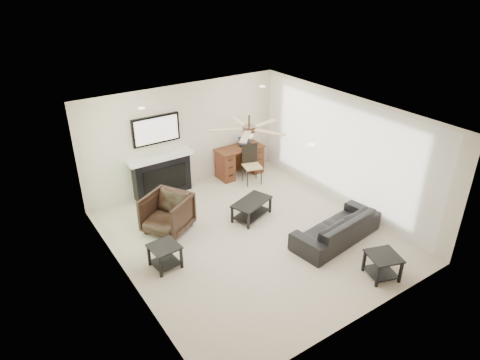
% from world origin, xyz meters
% --- Properties ---
extents(room_shell, '(5.50, 5.54, 2.52)m').
position_xyz_m(room_shell, '(0.19, 0.08, 1.68)').
color(room_shell, beige).
rests_on(room_shell, ground).
extents(sofa, '(2.03, 1.01, 0.57)m').
position_xyz_m(sofa, '(1.32, -1.03, 0.29)').
color(sofa, black).
rests_on(sofa, ground).
extents(armchair, '(1.18, 1.17, 0.79)m').
position_xyz_m(armchair, '(-1.28, 1.12, 0.40)').
color(armchair, black).
rests_on(armchair, ground).
extents(coffee_table, '(1.02, 0.77, 0.40)m').
position_xyz_m(coffee_table, '(0.42, 0.57, 0.20)').
color(coffee_table, black).
rests_on(coffee_table, ground).
extents(end_table_near, '(0.66, 0.66, 0.45)m').
position_xyz_m(end_table_near, '(1.17, -2.28, 0.23)').
color(end_table_near, black).
rests_on(end_table_near, ground).
extents(end_table_left, '(0.54, 0.54, 0.45)m').
position_xyz_m(end_table_left, '(-1.83, 0.07, 0.23)').
color(end_table_left, black).
rests_on(end_table_left, ground).
extents(fireplace_unit, '(1.52, 0.34, 1.91)m').
position_xyz_m(fireplace_unit, '(-0.70, 2.58, 0.95)').
color(fireplace_unit, black).
rests_on(fireplace_unit, ground).
extents(desk, '(1.22, 0.56, 0.76)m').
position_xyz_m(desk, '(1.37, 2.45, 0.38)').
color(desk, '#3B230E').
rests_on(desk, ground).
extents(desk_chair, '(0.52, 0.54, 0.97)m').
position_xyz_m(desk_chair, '(1.37, 1.90, 0.48)').
color(desk_chair, black).
rests_on(desk_chair, ground).
extents(laptop, '(0.33, 0.24, 0.23)m').
position_xyz_m(laptop, '(1.57, 2.43, 0.88)').
color(laptop, black).
rests_on(laptop, desk).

